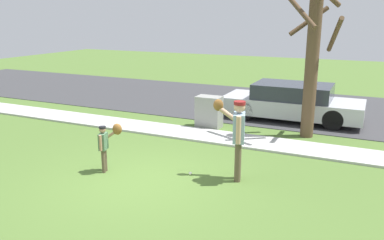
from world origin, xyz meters
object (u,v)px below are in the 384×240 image
Objects in this scene: person_child at (107,141)px; utility_cabinet at (209,112)px; street_tree_near at (313,54)px; baseball at (190,173)px; parked_sedan_silver at (292,102)px; person_adult at (237,131)px.

utility_cabinet is (0.67, 4.41, -0.22)m from person_child.
street_tree_near is (3.68, 4.71, 1.71)m from person_child.
utility_cabinet is at bearing 106.57° from baseball.
utility_cabinet is at bearing 43.31° from parked_sedan_silver.
utility_cabinet is 3.58m from street_tree_near.
street_tree_near is 2.66m from parked_sedan_silver.
street_tree_near is at bearing 114.38° from parked_sedan_silver.
person_child is 0.24× the size of parked_sedan_silver.
parked_sedan_silver is (2.20, 2.07, 0.12)m from utility_cabinet.
person_adult is 2.94m from person_child.
baseball is 5.11m from street_tree_near.
street_tree_near reaches higher than person_child.
person_child is at bearing -98.71° from utility_cabinet.
utility_cabinet is at bearing 65.25° from person_child.
person_child is (-2.81, -0.79, -0.37)m from person_adult.
utility_cabinet is 3.03m from parked_sedan_silver.
street_tree_near is 0.99× the size of parked_sedan_silver.
parked_sedan_silver is at bearing 79.74° from baseball.
person_adult is at bearing -0.37° from person_child.
parked_sedan_silver is at bearing -106.71° from person_adult.
street_tree_near reaches higher than baseball.
utility_cabinet is at bearing -75.51° from person_adult.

